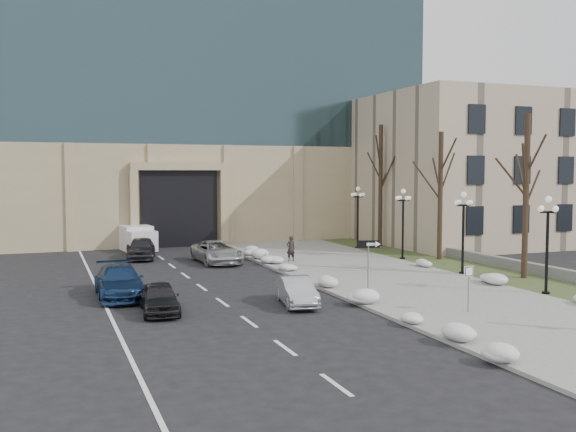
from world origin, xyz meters
The scene contains 34 objects.
ground centered at (0.00, 0.00, 0.00)m, with size 160.00×160.00×0.00m, color black.
sidewalk centered at (3.50, 14.00, 0.06)m, with size 9.00×40.00×0.12m, color #979691.
curb centered at (-1.00, 14.00, 0.07)m, with size 0.30×40.00×0.14m, color #979691.
grass_strip centered at (10.00, 14.00, 0.05)m, with size 4.00×40.00×0.10m, color #324120.
stone_wall centered at (12.00, 16.00, 0.35)m, with size 0.50×30.00×0.70m, color slate.
office_tower centered at (-2.01, 43.58, 18.49)m, with size 40.00×24.70×36.00m.
classical_building centered at (22.00, 27.98, 6.00)m, with size 22.00×18.12×12.00m.
car_a centered at (-9.50, 8.84, 0.63)m, with size 1.50×3.72×1.27m, color black.
car_b centered at (-3.58, 8.28, 0.62)m, with size 1.31×3.77×1.24m, color #A6AAAE.
car_c centered at (-10.69, 12.84, 0.75)m, with size 2.09×5.14×1.49m, color navy.
car_d centered at (-3.54, 22.23, 0.72)m, with size 2.39×5.18×1.44m, color #B9B9B9.
car_e centered at (-7.83, 25.87, 0.74)m, with size 1.75×4.35×1.48m, color #333238.
pedestrian centered at (0.91, 20.50, 0.93)m, with size 0.59×0.39×1.62m, color black.
box_truck centered at (-7.54, 31.54, 0.90)m, with size 2.71×6.03×1.85m.
one_way_sign centered at (-0.30, 7.38, 2.35)m, with size 1.05×0.48×2.84m.
keep_sign centered at (2.29, 3.90, 1.49)m, with size 0.44×0.07×2.03m.
snow_clump_a centered at (-0.82, -2.52, 0.30)m, with size 1.10×1.60×0.36m, color white.
snow_clump_b centered at (-0.56, 3.08, 0.30)m, with size 1.10×1.60×0.36m, color white.
snow_clump_c centered at (-0.83, 7.33, 0.30)m, with size 1.10×1.60×0.36m, color white.
snow_clump_d centered at (-0.82, 11.25, 0.30)m, with size 1.10×1.60×0.36m, color white.
snow_clump_e centered at (-0.49, 16.43, 0.30)m, with size 1.10×1.60×0.36m, color white.
snow_clump_f centered at (-0.44, 20.10, 0.30)m, with size 1.10×1.60×0.36m, color white.
snow_clump_g centered at (-0.74, 24.62, 0.30)m, with size 1.10×1.60×0.36m, color white.
snow_clump_i centered at (7.64, 8.76, 0.30)m, with size 1.10×1.60×0.36m, color white.
snow_clump_j centered at (7.60, 15.45, 0.30)m, with size 1.10×1.60×0.36m, color white.
snow_clump_k centered at (-0.50, 0.33, 0.30)m, with size 1.10×1.60×0.36m, color white.
snow_clump_l centered at (-0.66, 22.51, 0.30)m, with size 1.10×1.60×0.36m, color white.
lamppost_a centered at (8.30, 6.00, 3.07)m, with size 1.18×1.18×4.76m.
lamppost_b centered at (8.30, 12.50, 3.07)m, with size 1.18×1.18×4.76m.
lamppost_c centered at (8.30, 19.00, 3.07)m, with size 1.18×1.18×4.76m.
lamppost_d centered at (8.30, 25.50, 3.07)m, with size 1.18×1.18×4.76m.
tree_near centered at (10.50, 10.00, 5.83)m, with size 3.20×3.20×9.00m.
tree_mid centered at (10.50, 18.00, 5.50)m, with size 3.20×3.20×8.50m.
tree_far centered at (10.50, 26.00, 6.15)m, with size 3.20×3.20×9.50m.
Camera 1 is at (-13.98, -17.75, 5.92)m, focal length 40.00 mm.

